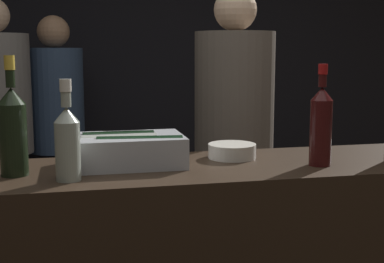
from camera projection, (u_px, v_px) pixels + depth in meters
The scene contains 8 objects.
wall_back_chalkboard at pixel (125, 51), 4.12m from camera, with size 6.40×0.06×2.80m.
ice_bin_with_bottles at pixel (128, 148), 1.91m from camera, with size 0.38×0.26×0.12m.
bowl_white at pixel (232, 150), 2.05m from camera, with size 0.18×0.18×0.05m.
white_wine_bottle at pixel (67, 139), 1.68m from camera, with size 0.08×0.08×0.32m.
red_wine_bottle_tall at pixel (321, 123), 1.89m from camera, with size 0.08×0.08×0.36m.
champagne_bottle at pixel (13, 128), 1.74m from camera, with size 0.09×0.09×0.39m.
person_blond_tee at pixel (234, 143), 2.70m from camera, with size 0.40×0.40×1.71m.
person_grey_polo at pixel (57, 126), 3.58m from camera, with size 0.37×0.37×1.63m.
Camera 1 is at (-0.42, -1.56, 1.41)m, focal length 50.00 mm.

